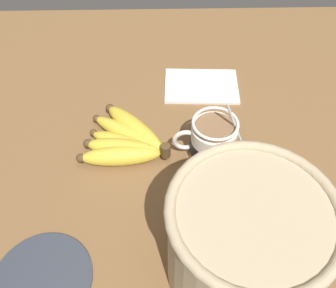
% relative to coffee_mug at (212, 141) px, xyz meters
% --- Properties ---
extents(table, '(1.13, 1.13, 0.03)m').
position_rel_coffee_mug_xyz_m(table, '(0.07, -0.02, -0.06)').
color(table, brown).
rests_on(table, ground).
extents(coffee_mug, '(0.15, 0.09, 0.14)m').
position_rel_coffee_mug_xyz_m(coffee_mug, '(0.00, 0.00, 0.00)').
color(coffee_mug, white).
rests_on(coffee_mug, table).
extents(banana_bunch, '(0.19, 0.18, 0.04)m').
position_rel_coffee_mug_xyz_m(banana_bunch, '(0.17, -0.02, -0.02)').
color(banana_bunch, '#4C381E').
rests_on(banana_bunch, table).
extents(woven_basket, '(0.23, 0.23, 0.20)m').
position_rel_coffee_mug_xyz_m(woven_basket, '(-0.02, 0.25, 0.06)').
color(woven_basket, tan).
rests_on(woven_basket, table).
extents(napkin, '(0.18, 0.13, 0.01)m').
position_rel_coffee_mug_xyz_m(napkin, '(0.00, -0.21, -0.04)').
color(napkin, white).
rests_on(napkin, table).
extents(small_plate, '(0.16, 0.16, 0.01)m').
position_rel_coffee_mug_xyz_m(small_plate, '(0.30, 0.25, -0.04)').
color(small_plate, '#333842').
rests_on(small_plate, table).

